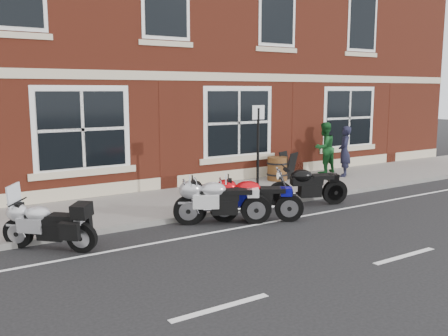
{
  "coord_description": "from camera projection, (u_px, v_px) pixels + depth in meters",
  "views": [
    {
      "loc": [
        -7.55,
        -8.52,
        3.0
      ],
      "look_at": [
        -0.94,
        1.6,
        1.11
      ],
      "focal_mm": 40.0,
      "sensor_mm": 36.0,
      "label": 1
    }
  ],
  "objects": [
    {
      "name": "a_board_sign",
      "position": [
        288.0,
        166.0,
        16.24
      ],
      "size": [
        0.63,
        0.54,
        0.89
      ],
      "primitive_type": null,
      "rotation": [
        0.0,
        0.0,
        0.41
      ],
      "color": "black",
      "rests_on": "sidewalk"
    },
    {
      "name": "moto_sport_silver",
      "position": [
        220.0,
        200.0,
        11.19
      ],
      "size": [
        1.98,
        1.2,
        0.99
      ],
      "rotation": [
        0.0,
        0.0,
        1.05
      ],
      "color": "black",
      "rests_on": "ground"
    },
    {
      "name": "pub_building",
      "position": [
        119.0,
        12.0,
        19.34
      ],
      "size": [
        24.0,
        12.0,
        12.0
      ],
      "primitive_type": "cube",
      "color": "maroon",
      "rests_on": "ground"
    },
    {
      "name": "ground",
      "position": [
        296.0,
        220.0,
        11.58
      ],
      "size": [
        80.0,
        80.0,
        0.0
      ],
      "primitive_type": "plane",
      "color": "black",
      "rests_on": "ground"
    },
    {
      "name": "kerb",
      "position": [
        259.0,
        206.0,
        12.75
      ],
      "size": [
        30.0,
        0.16,
        0.12
      ],
      "primitive_type": "cube",
      "color": "slate",
      "rests_on": "ground"
    },
    {
      "name": "pedestrian_left",
      "position": [
        345.0,
        151.0,
        16.69
      ],
      "size": [
        0.73,
        0.71,
        1.69
      ],
      "primitive_type": "imported",
      "rotation": [
        0.0,
        0.0,
        3.86
      ],
      "color": "black",
      "rests_on": "sidewalk"
    },
    {
      "name": "barrel_planter",
      "position": [
        277.0,
        169.0,
        16.04
      ],
      "size": [
        0.68,
        0.68,
        0.75
      ],
      "color": "#492C13",
      "rests_on": "sidewalk"
    },
    {
      "name": "moto_sport_red",
      "position": [
        255.0,
        198.0,
        11.44
      ],
      "size": [
        1.86,
        1.31,
        0.97
      ],
      "rotation": [
        0.0,
        0.0,
        0.98
      ],
      "color": "black",
      "rests_on": "ground"
    },
    {
      "name": "sidewalk",
      "position": [
        225.0,
        195.0,
        14.06
      ],
      "size": [
        30.0,
        3.0,
        0.12
      ],
      "primitive_type": "cube",
      "color": "slate",
      "rests_on": "ground"
    },
    {
      "name": "pedestrian_right",
      "position": [
        324.0,
        148.0,
        17.36
      ],
      "size": [
        0.91,
        0.73,
        1.78
      ],
      "primitive_type": "imported",
      "rotation": [
        0.0,
        0.0,
        3.21
      ],
      "color": "#175323",
      "rests_on": "sidewalk"
    },
    {
      "name": "moto_naked_black",
      "position": [
        306.0,
        184.0,
        13.0
      ],
      "size": [
        2.09,
        0.89,
        0.98
      ],
      "rotation": [
        0.0,
        0.0,
        1.21
      ],
      "color": "black",
      "rests_on": "ground"
    },
    {
      "name": "parking_sign",
      "position": [
        258.0,
        147.0,
        12.65
      ],
      "size": [
        0.35,
        0.07,
        2.5
      ],
      "rotation": [
        0.0,
        0.0,
        -0.07
      ],
      "color": "black",
      "rests_on": "sidewalk"
    },
    {
      "name": "moto_sport_black",
      "position": [
        221.0,
        199.0,
        11.41
      ],
      "size": [
        1.99,
        0.8,
        0.93
      ],
      "rotation": [
        0.0,
        0.0,
        1.24
      ],
      "color": "black",
      "rests_on": "ground"
    },
    {
      "name": "moto_touring_silver",
      "position": [
        47.0,
        223.0,
        9.4
      ],
      "size": [
        1.43,
        1.45,
        1.26
      ],
      "rotation": [
        0.0,
        0.0,
        0.78
      ],
      "color": "black",
      "rests_on": "ground"
    }
  ]
}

